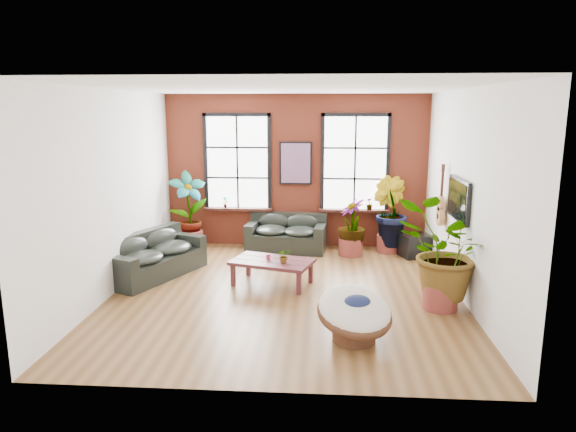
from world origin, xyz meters
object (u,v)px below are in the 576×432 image
Objects in this scene: sofa_back at (287,234)px; sofa_left at (152,257)px; papasan_chair at (355,313)px; coffee_table at (272,263)px.

sofa_left is (-2.44, -2.07, 0.01)m from sofa_back.
papasan_chair is at bearing -68.46° from sofa_back.
sofa_left is at bearing -171.46° from coffee_table.
papasan_chair is at bearing -41.91° from coffee_table.
sofa_left is at bearing 121.27° from papasan_chair.
papasan_chair is (1.37, -2.26, -0.00)m from coffee_table.
coffee_table is at bearing -85.93° from sofa_back.
sofa_back is at bearing 81.52° from papasan_chair.
papasan_chair is (1.27, -4.67, 0.03)m from sofa_back.
sofa_back is 1.16× the size of coffee_table.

